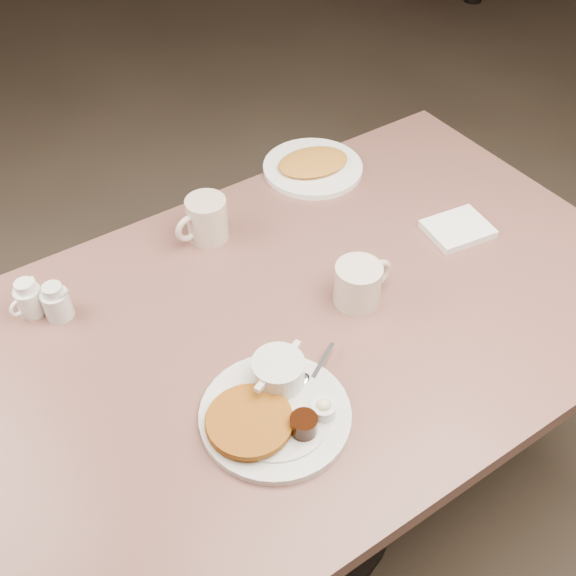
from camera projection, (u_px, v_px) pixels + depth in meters
diner_table at (293, 372)px, 1.49m from camera, size 1.50×0.90×0.75m
main_plate at (273, 406)px, 1.19m from camera, size 0.35×0.35×0.07m
coffee_mug_near at (359, 283)px, 1.37m from camera, size 0.14×0.10×0.09m
napkin at (458, 229)px, 1.55m from camera, size 0.15×0.13×0.02m
coffee_mug_far at (206, 219)px, 1.51m from camera, size 0.13×0.10×0.10m
creamer_left at (29, 299)px, 1.35m from camera, size 0.08×0.05×0.08m
creamer_right at (56, 302)px, 1.35m from camera, size 0.07×0.07×0.08m
hash_plate at (313, 166)px, 1.71m from camera, size 0.29×0.29×0.04m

